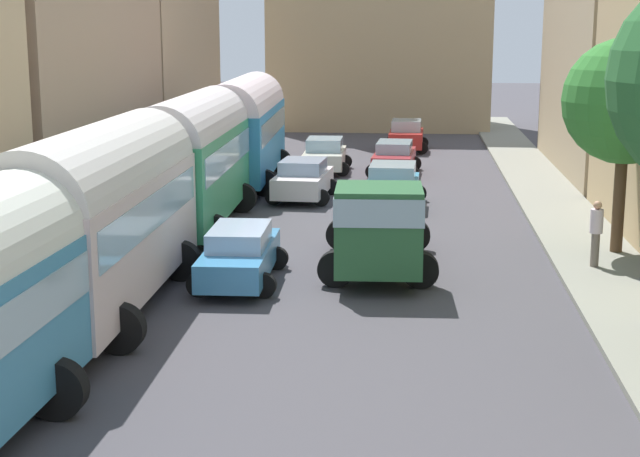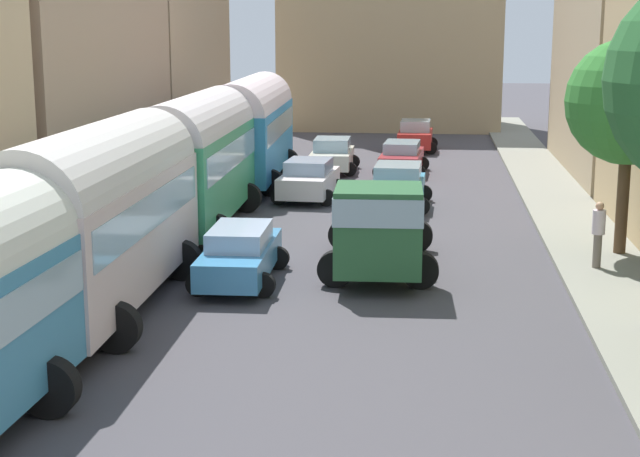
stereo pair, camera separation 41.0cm
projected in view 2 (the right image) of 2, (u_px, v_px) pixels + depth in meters
ground_plane at (350, 216)px, 32.41m from camera, size 154.00×154.00×0.00m
sidewalk_left at (141, 209)px, 33.22m from camera, size 2.50×70.00×0.14m
sidewalk_right at (570, 219)px, 31.57m from camera, size 2.50×70.00×0.14m
building_left_2 at (55, 49)px, 34.47m from camera, size 4.66×13.54×10.95m
building_left_3 at (147, 44)px, 47.28m from camera, size 6.29×12.17×10.66m
distant_church at (391, 4)px, 58.66m from camera, size 13.31×7.03×21.23m
parked_bus_1 at (99, 209)px, 21.28m from camera, size 3.42×8.96×4.20m
parked_bus_2 at (197, 154)px, 30.01m from camera, size 3.35×9.01×4.23m
parked_bus_3 at (251, 125)px, 38.76m from camera, size 3.57×9.80×4.27m
cargo_truck_0 at (380, 226)px, 24.42m from camera, size 3.13×6.72×2.52m
car_0 at (398, 186)px, 33.80m from camera, size 2.43×4.11×1.54m
car_1 at (402, 158)px, 41.26m from camera, size 2.36×4.35×1.42m
car_2 at (415, 136)px, 48.84m from camera, size 2.30×3.63×1.59m
car_3 at (240, 254)px, 23.97m from camera, size 2.22×4.40×1.41m
car_4 at (309, 179)px, 35.31m from camera, size 2.45×3.92×1.48m
car_5 at (332, 155)px, 41.97m from camera, size 2.34×3.84×1.48m
pedestrian_1 at (598, 232)px, 24.79m from camera, size 0.40×0.40×1.87m
roadside_tree_2 at (629, 102)px, 25.76m from camera, size 3.41×3.41×6.01m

